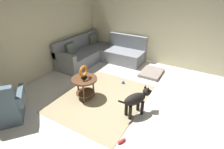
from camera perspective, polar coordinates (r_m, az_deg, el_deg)
ground_plane at (r=3.91m, az=4.41°, el=-12.62°), size 6.00×6.00×0.10m
wall_back at (r=5.10m, az=-26.85°, el=12.18°), size 6.00×0.12×2.70m
wall_right at (r=5.89m, az=18.18°, el=15.57°), size 0.12×6.00×2.70m
area_rug at (r=4.25m, az=-3.23°, el=-7.83°), size 2.30×1.90×0.01m
sectional_couch at (r=6.12m, az=-4.34°, el=6.89°), size 2.20×2.25×0.88m
armchair at (r=4.05m, az=-32.23°, el=-9.39°), size 1.00×0.97×0.88m
side_table at (r=4.10m, az=-9.07°, el=-2.77°), size 0.60×0.60×0.54m
torus_sculpture at (r=3.96m, az=-9.38°, el=0.89°), size 0.28×0.08×0.33m
dog_bed_mat at (r=5.44m, az=12.92°, el=0.59°), size 0.80×0.60×0.09m
dog at (r=3.61m, az=8.14°, el=-8.17°), size 0.76×0.47×0.63m
dog_toy_ball at (r=4.81m, az=3.67°, el=-2.61°), size 0.08×0.08×0.08m
dog_toy_bone at (r=3.26m, az=3.23°, el=-21.12°), size 0.19×0.13×0.06m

